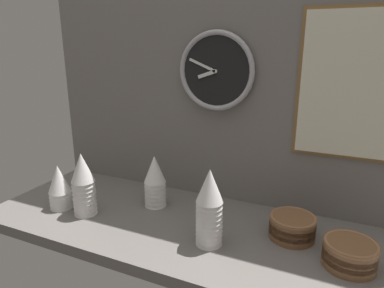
{
  "coord_description": "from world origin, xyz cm",
  "views": [
    {
      "loc": [
        40.49,
        -97.62,
        61.21
      ],
      "look_at": [
        -5.91,
        4.0,
        28.19
      ],
      "focal_mm": 32.0,
      "sensor_mm": 36.0,
      "label": 1
    }
  ],
  "objects_px": {
    "bowl_stack_far_right": "(350,253)",
    "cup_stack_far_left": "(59,187)",
    "bowl_stack_right": "(292,226)",
    "wall_clock": "(216,71)",
    "cup_stack_left": "(83,184)",
    "cup_stack_center_right": "(209,207)",
    "menu_board": "(380,87)",
    "cup_stack_center_left": "(155,181)"
  },
  "relations": [
    {
      "from": "cup_stack_left",
      "to": "bowl_stack_right",
      "type": "distance_m",
      "value": 0.75
    },
    {
      "from": "cup_stack_left",
      "to": "cup_stack_center_right",
      "type": "xyz_separation_m",
      "value": [
        0.49,
        0.0,
        0.01
      ]
    },
    {
      "from": "cup_stack_far_left",
      "to": "menu_board",
      "type": "distance_m",
      "value": 1.17
    },
    {
      "from": "cup_stack_left",
      "to": "bowl_stack_far_right",
      "type": "bearing_deg",
      "value": 4.21
    },
    {
      "from": "bowl_stack_far_right",
      "to": "wall_clock",
      "type": "xyz_separation_m",
      "value": [
        -0.51,
        0.26,
        0.47
      ]
    },
    {
      "from": "bowl_stack_far_right",
      "to": "menu_board",
      "type": "height_order",
      "value": "menu_board"
    },
    {
      "from": "bowl_stack_right",
      "to": "cup_stack_center_left",
      "type": "bearing_deg",
      "value": 178.19
    },
    {
      "from": "cup_stack_left",
      "to": "menu_board",
      "type": "relative_size",
      "value": 0.47
    },
    {
      "from": "cup_stack_left",
      "to": "cup_stack_far_left",
      "type": "xyz_separation_m",
      "value": [
        -0.12,
        -0.0,
        -0.03
      ]
    },
    {
      "from": "cup_stack_center_right",
      "to": "bowl_stack_right",
      "type": "distance_m",
      "value": 0.29
    },
    {
      "from": "bowl_stack_right",
      "to": "menu_board",
      "type": "xyz_separation_m",
      "value": [
        0.2,
        0.18,
        0.44
      ]
    },
    {
      "from": "bowl_stack_far_right",
      "to": "menu_board",
      "type": "bearing_deg",
      "value": 83.73
    },
    {
      "from": "cup_stack_center_right",
      "to": "wall_clock",
      "type": "height_order",
      "value": "wall_clock"
    },
    {
      "from": "cup_stack_center_right",
      "to": "cup_stack_far_left",
      "type": "distance_m",
      "value": 0.61
    },
    {
      "from": "cup_stack_far_left",
      "to": "wall_clock",
      "type": "relative_size",
      "value": 0.58
    },
    {
      "from": "bowl_stack_far_right",
      "to": "cup_stack_far_left",
      "type": "bearing_deg",
      "value": -176.25
    },
    {
      "from": "menu_board",
      "to": "bowl_stack_right",
      "type": "bearing_deg",
      "value": -137.75
    },
    {
      "from": "cup_stack_center_right",
      "to": "bowl_stack_far_right",
      "type": "distance_m",
      "value": 0.42
    },
    {
      "from": "cup_stack_left",
      "to": "cup_stack_center_right",
      "type": "height_order",
      "value": "cup_stack_center_right"
    },
    {
      "from": "bowl_stack_right",
      "to": "wall_clock",
      "type": "bearing_deg",
      "value": 152.88
    },
    {
      "from": "menu_board",
      "to": "cup_stack_center_left",
      "type": "bearing_deg",
      "value": -167.06
    },
    {
      "from": "cup_stack_far_left",
      "to": "bowl_stack_right",
      "type": "distance_m",
      "value": 0.86
    },
    {
      "from": "cup_stack_center_right",
      "to": "cup_stack_far_left",
      "type": "bearing_deg",
      "value": -179.47
    },
    {
      "from": "bowl_stack_right",
      "to": "bowl_stack_far_right",
      "type": "height_order",
      "value": "same"
    },
    {
      "from": "cup_stack_center_left",
      "to": "bowl_stack_right",
      "type": "distance_m",
      "value": 0.53
    },
    {
      "from": "bowl_stack_far_right",
      "to": "wall_clock",
      "type": "distance_m",
      "value": 0.74
    },
    {
      "from": "bowl_stack_right",
      "to": "cup_stack_left",
      "type": "bearing_deg",
      "value": -168.21
    },
    {
      "from": "bowl_stack_right",
      "to": "menu_board",
      "type": "distance_m",
      "value": 0.52
    },
    {
      "from": "cup_stack_center_right",
      "to": "menu_board",
      "type": "height_order",
      "value": "menu_board"
    },
    {
      "from": "cup_stack_far_left",
      "to": "bowl_stack_far_right",
      "type": "height_order",
      "value": "cup_stack_far_left"
    },
    {
      "from": "cup_stack_far_left",
      "to": "bowl_stack_right",
      "type": "height_order",
      "value": "cup_stack_far_left"
    },
    {
      "from": "cup_stack_center_right",
      "to": "bowl_stack_right",
      "type": "height_order",
      "value": "cup_stack_center_right"
    },
    {
      "from": "cup_stack_center_right",
      "to": "cup_stack_far_left",
      "type": "relative_size",
      "value": 1.47
    },
    {
      "from": "cup_stack_left",
      "to": "cup_stack_center_right",
      "type": "bearing_deg",
      "value": 0.58
    },
    {
      "from": "bowl_stack_right",
      "to": "menu_board",
      "type": "height_order",
      "value": "menu_board"
    },
    {
      "from": "wall_clock",
      "to": "menu_board",
      "type": "distance_m",
      "value": 0.54
    },
    {
      "from": "cup_stack_center_right",
      "to": "wall_clock",
      "type": "distance_m",
      "value": 0.51
    },
    {
      "from": "cup_stack_center_right",
      "to": "bowl_stack_far_right",
      "type": "bearing_deg",
      "value": 8.57
    },
    {
      "from": "cup_stack_center_left",
      "to": "menu_board",
      "type": "relative_size",
      "value": 0.41
    },
    {
      "from": "cup_stack_left",
      "to": "wall_clock",
      "type": "distance_m",
      "value": 0.64
    },
    {
      "from": "cup_stack_center_left",
      "to": "bowl_stack_far_right",
      "type": "distance_m",
      "value": 0.71
    },
    {
      "from": "cup_stack_left",
      "to": "cup_stack_far_left",
      "type": "height_order",
      "value": "cup_stack_left"
    }
  ]
}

